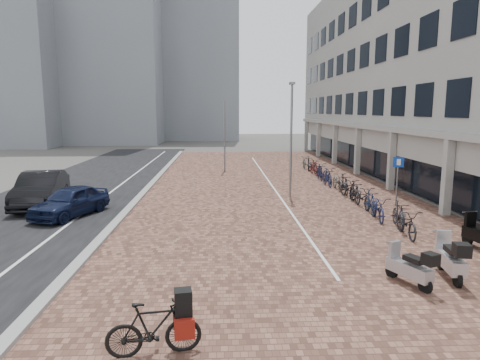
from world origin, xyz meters
The scene contains 17 objects.
ground centered at (0.00, 0.00, 0.00)m, with size 140.00×140.00×0.00m, color #474442.
plaza_brick centered at (2.00, 12.00, 0.01)m, with size 14.50×42.00×0.04m, color brown.
street_asphalt centered at (-9.00, 12.00, 0.01)m, with size 8.00×50.00×0.03m, color black.
curb centered at (-5.10, 12.00, 0.07)m, with size 0.35×42.00×0.14m, color gray.
lane_line centered at (-7.00, 12.00, 0.02)m, with size 0.12×44.00×0.00m, color white.
parking_line centered at (2.20, 12.00, 0.04)m, with size 0.10×30.00×0.00m, color white.
office_building centered at (12.97, 16.00, 8.44)m, with size 8.40×40.00×15.00m.
bg_towers centered at (-14.34, 48.94, 13.96)m, with size 33.00×23.00×32.00m.
car_navy centered at (-7.35, 4.61, 0.66)m, with size 1.56×3.87×1.32m, color black.
car_dark centered at (-9.40, 6.67, 0.82)m, with size 1.73×4.97×1.64m, color black.
hero_bike centered at (-2.18, -6.23, 0.55)m, with size 1.82×0.76×1.24m.
scooter_front centered at (3.93, -3.30, 0.53)m, with size 0.49×1.55×1.07m, color #A8A7AD, non-canonical shape.
scooter_back centered at (5.24, -2.89, 0.60)m, with size 0.55×1.75×1.20m, color #BAB9BF, non-canonical shape.
parking_sign centered at (7.50, 6.04, 1.56)m, with size 0.48×0.18×2.34m.
lamp_near centered at (2.75, 8.29, 2.93)m, with size 0.12×0.12×5.86m, color gray.
lamp_far centered at (-0.57, 17.86, 2.62)m, with size 0.12×0.12×5.25m, color slate.
bike_row centered at (5.75, 10.20, 0.52)m, with size 1.22×20.44×1.05m.
Camera 1 is at (-0.95, -13.59, 4.50)m, focal length 31.94 mm.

